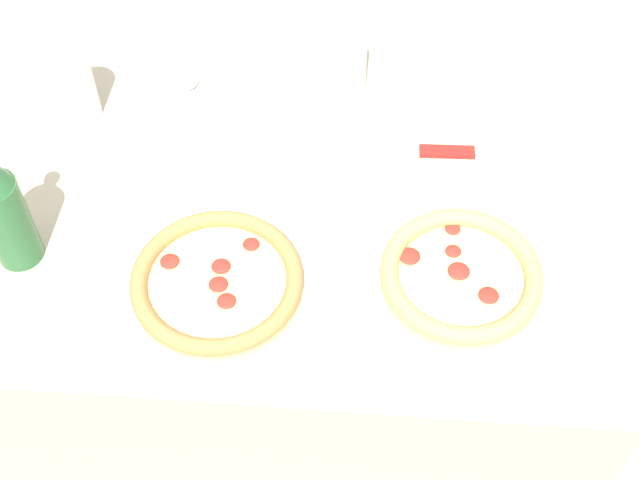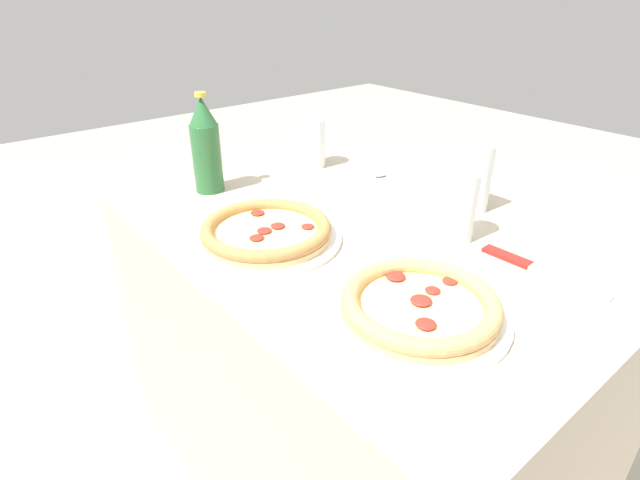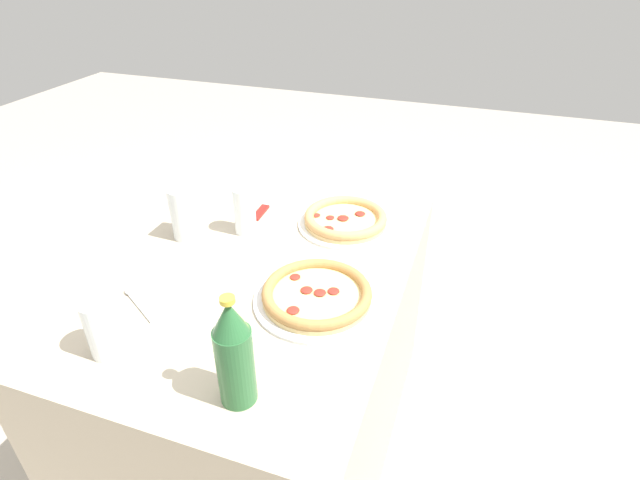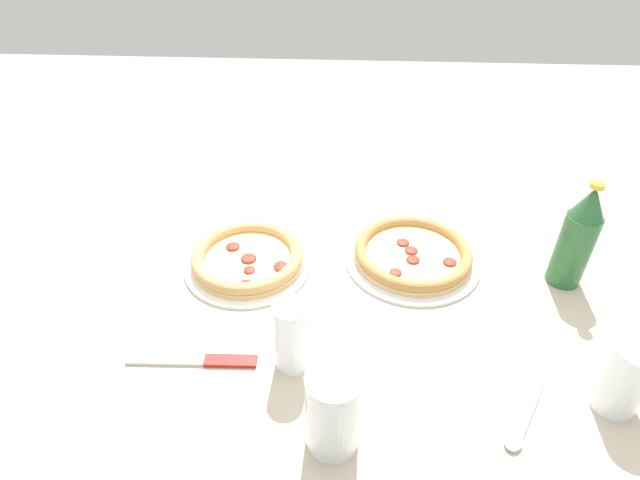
# 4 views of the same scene
# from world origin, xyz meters

# --- Properties ---
(ground_plane) EXTENTS (8.00, 8.00, 0.00)m
(ground_plane) POSITION_xyz_m (0.00, 0.00, 0.00)
(ground_plane) COLOR #A89E8E
(table) EXTENTS (1.06, 0.76, 0.71)m
(table) POSITION_xyz_m (0.00, 0.00, 0.36)
(table) COLOR #B7A88E
(table) RESTS_ON ground_plane
(pizza_pepperoni) EXTENTS (0.30, 0.30, 0.04)m
(pizza_pepperoni) POSITION_xyz_m (-0.09, -0.19, 0.73)
(pizza_pepperoni) COLOR silver
(pizza_pepperoni) RESTS_ON table
(pizza_margherita) EXTENTS (0.28, 0.28, 0.04)m
(pizza_margherita) POSITION_xyz_m (0.28, -0.15, 0.73)
(pizza_margherita) COLOR white
(pizza_margherita) RESTS_ON table
(glass_iced_tea) EXTENTS (0.07, 0.07, 0.13)m
(glass_iced_tea) POSITION_xyz_m (-0.39, 0.17, 0.77)
(glass_iced_tea) COLOR white
(glass_iced_tea) RESTS_ON table
(glass_orange_juice) EXTENTS (0.06, 0.06, 0.14)m
(glass_orange_juice) POSITION_xyz_m (0.15, 0.11, 0.77)
(glass_orange_juice) COLOR white
(glass_orange_juice) RESTS_ON table
(glass_water) EXTENTS (0.08, 0.08, 0.15)m
(glass_water) POSITION_xyz_m (0.08, 0.26, 0.78)
(glass_water) COLOR white
(glass_water) RESTS_ON table
(beer_bottle) EXTENTS (0.07, 0.07, 0.24)m
(beer_bottle) POSITION_xyz_m (-0.41, -0.14, 0.82)
(beer_bottle) COLOR #286033
(beer_bottle) RESTS_ON table
(knife) EXTENTS (0.24, 0.03, 0.01)m
(knife) POSITION_xyz_m (0.32, 0.12, 0.71)
(knife) COLOR maroon
(knife) RESTS_ON table
(spoon) EXTENTS (0.10, 0.15, 0.01)m
(spoon) POSITION_xyz_m (-0.23, 0.22, 0.72)
(spoon) COLOR silver
(spoon) RESTS_ON table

